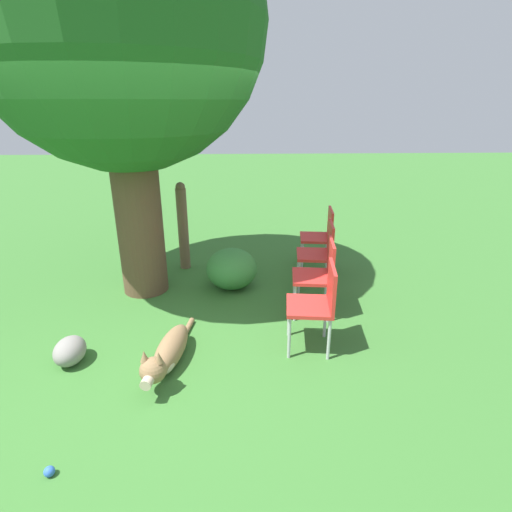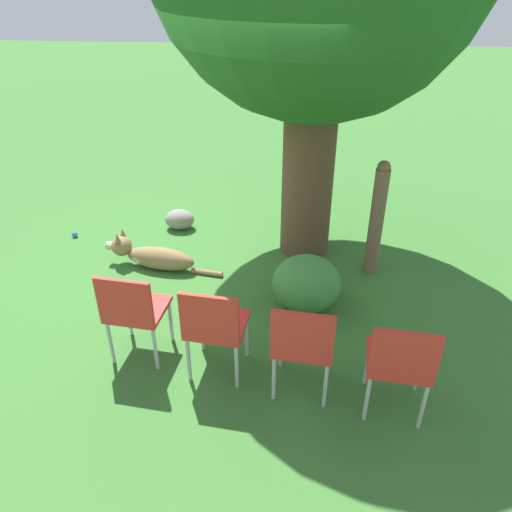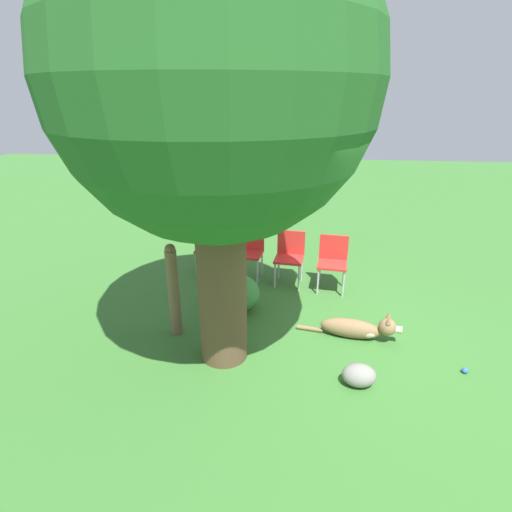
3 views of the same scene
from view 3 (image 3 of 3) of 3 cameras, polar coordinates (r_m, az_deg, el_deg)
The scene contains 11 objects.
ground_plane at distance 5.07m, azimuth 8.48°, elevation -12.64°, with size 30.00×30.00×0.00m, color #38702D.
oak_tree at distance 3.95m, azimuth -5.91°, elevation 23.32°, with size 3.04×3.04×4.52m.
dog at distance 5.25m, azimuth 14.46°, elevation -9.96°, with size 0.37×1.29×0.39m.
fence_post at distance 5.06m, azimuth -11.70°, elevation -4.72°, with size 0.14×0.14×1.23m.
red_chair_0 at distance 6.27m, azimuth 10.89°, elevation -0.41°, with size 0.47×0.48×0.85m.
red_chair_1 at distance 6.38m, azimuth 4.85°, elevation 0.32°, with size 0.47×0.48×0.85m.
red_chair_2 at distance 6.55m, azimuth -0.94°, elevation 1.02°, with size 0.47×0.48×0.85m.
red_chair_3 at distance 6.79m, azimuth -6.37°, elevation 1.67°, with size 0.47×0.48×0.85m.
tennis_ball at distance 5.14m, azimuth 27.69°, elevation -14.28°, with size 0.07×0.07×0.07m.
garden_rock at distance 4.52m, azimuth 14.50°, elevation -16.17°, with size 0.27×0.36×0.24m.
low_shrub at distance 5.66m, azimuth -2.74°, elevation -5.33°, with size 0.64×0.64×0.51m.
Camera 3 is at (-4.16, 0.26, 2.88)m, focal length 28.00 mm.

